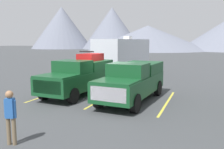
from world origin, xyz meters
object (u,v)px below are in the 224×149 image
at_px(person_a, 10,114).
at_px(pickup_truck_a, 80,75).
at_px(camper_trailer_a, 123,55).
at_px(pickup_truck_b, 133,80).

bearing_deg(person_a, pickup_truck_a, 101.86).
bearing_deg(person_a, camper_trailer_a, 95.94).
height_order(pickup_truck_a, camper_trailer_a, camper_trailer_a).
height_order(camper_trailer_a, person_a, camper_trailer_a).
bearing_deg(camper_trailer_a, pickup_truck_b, -68.45).
xyz_separation_m(pickup_truck_b, camper_trailer_a, (-3.61, 9.13, 0.82)).
height_order(pickup_truck_b, person_a, pickup_truck_b).
height_order(pickup_truck_b, camper_trailer_a, camper_trailer_a).
xyz_separation_m(pickup_truck_a, pickup_truck_b, (3.49, -0.45, -0.05)).
relative_size(camper_trailer_a, person_a, 4.78).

